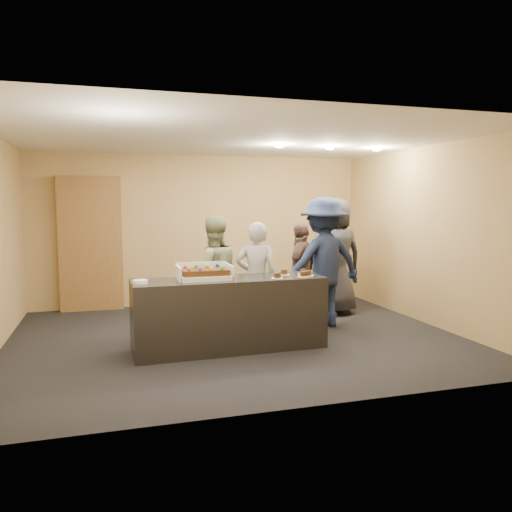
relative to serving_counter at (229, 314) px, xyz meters
name	(u,v)px	position (x,y,z in m)	size (l,w,h in m)	color
room	(235,239)	(0.21, 0.52, 0.90)	(6.04, 6.00, 2.70)	black
serving_counter	(229,314)	(0.00, 0.00, 0.00)	(2.40, 0.70, 0.90)	black
storage_cabinet	(91,244)	(-1.73, 2.93, 0.70)	(1.04, 0.15, 2.29)	brown
cake_box	(204,276)	(-0.31, 0.02, 0.50)	(0.66, 0.46, 0.19)	white
sheet_cake	(204,272)	(-0.31, 0.00, 0.55)	(0.56, 0.39, 0.11)	#32190B
plate_stack	(140,282)	(-1.09, -0.10, 0.47)	(0.17, 0.17, 0.04)	white
slice_a	(277,277)	(0.57, -0.18, 0.47)	(0.15, 0.15, 0.07)	white
slice_b	(284,273)	(0.76, 0.09, 0.47)	(0.15, 0.15, 0.07)	white
slice_c	(303,275)	(0.94, -0.14, 0.47)	(0.15, 0.15, 0.07)	white
slice_d	(303,272)	(1.03, 0.07, 0.47)	(0.15, 0.15, 0.07)	white
slice_e	(308,274)	(1.02, -0.09, 0.47)	(0.15, 0.15, 0.07)	white
person_server_grey	(256,279)	(0.51, 0.54, 0.34)	(0.58, 0.38, 1.58)	#A1A2A7
person_sage_man	(213,275)	(-0.03, 0.83, 0.38)	(0.81, 0.63, 1.66)	gray
person_navy_man	(323,262)	(1.62, 0.75, 0.51)	(1.24, 0.71, 1.92)	#192441
person_brown_extra	(301,271)	(1.49, 1.29, 0.32)	(0.90, 0.37, 1.53)	brown
person_dark_suit	(335,256)	(2.15, 1.47, 0.52)	(0.95, 0.62, 1.93)	#28272C
ceiling_spotlights	(330,148)	(1.81, 1.02, 2.22)	(1.72, 0.12, 0.03)	#FFEAC6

